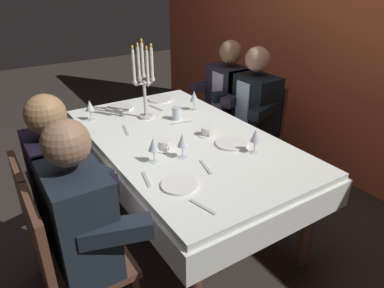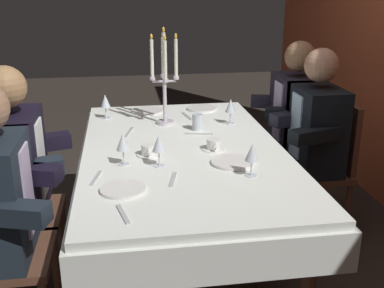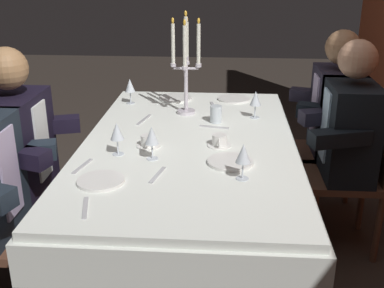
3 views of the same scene
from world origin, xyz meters
TOP-DOWN VIEW (x-y plane):
  - ground_plane at (0.00, 0.00)m, footprint 12.00×12.00m
  - dining_table at (0.00, 0.00)m, footprint 1.94×1.14m
  - candelabra at (-0.46, -0.05)m, footprint 0.19×0.19m
  - dinner_plate_0 at (0.29, 0.22)m, footprint 0.22×0.22m
  - dinner_plate_1 at (-0.78, 0.24)m, footprint 0.21×0.21m
  - dinner_plate_2 at (-0.77, -0.15)m, footprint 0.22×0.22m
  - dinner_plate_3 at (0.53, -0.34)m, footprint 0.20×0.20m
  - wine_glass_0 at (-0.40, 0.36)m, footprint 0.07×0.07m
  - wine_glass_1 at (0.26, -0.16)m, footprint 0.07×0.07m
  - wine_glass_2 at (0.22, -0.33)m, footprint 0.07×0.07m
  - wine_glass_3 at (0.45, 0.27)m, footprint 0.07×0.07m
  - wine_glass_4 at (-0.65, -0.44)m, footprint 0.07×0.07m
  - water_tumbler_0 at (-0.30, 0.13)m, footprint 0.07×0.07m
  - coffee_cup_0 at (0.10, -0.20)m, footprint 0.13×0.12m
  - coffee_cup_1 at (0.07, 0.16)m, footprint 0.13×0.12m
  - spoon_0 at (-0.21, 0.12)m, footprint 0.05×0.17m
  - fork_1 at (0.38, -0.46)m, footprint 0.17×0.06m
  - knife_2 at (-0.31, -0.29)m, footprint 0.19×0.06m
  - fork_3 at (0.76, -0.34)m, footprint 0.17×0.06m
  - knife_4 at (-0.61, 0.11)m, footprint 0.19×0.05m
  - fork_5 at (0.44, -0.11)m, footprint 0.17×0.06m
  - seated_diner_0 at (-0.59, 0.89)m, footprint 0.63×0.48m
  - seated_diner_1 at (-0.24, 0.89)m, footprint 0.63×0.48m
  - seated_diner_2 at (0.12, -0.89)m, footprint 0.63×0.48m

SIDE VIEW (x-z plane):
  - ground_plane at x=0.00m, z-range 0.00..0.00m
  - dining_table at x=0.00m, z-range 0.25..0.99m
  - seated_diner_0 at x=-0.59m, z-range 0.12..1.36m
  - seated_diner_1 at x=-0.24m, z-range 0.12..1.36m
  - seated_diner_2 at x=0.12m, z-range 0.12..1.36m
  - spoon_0 at x=-0.21m, z-range 0.74..0.75m
  - fork_1 at x=0.38m, z-range 0.74..0.75m
  - knife_2 at x=-0.31m, z-range 0.74..0.75m
  - fork_3 at x=0.76m, z-range 0.74..0.75m
  - knife_4 at x=-0.61m, z-range 0.74..0.75m
  - fork_5 at x=0.44m, z-range 0.74..0.75m
  - dinner_plate_0 at x=0.29m, z-range 0.74..0.75m
  - dinner_plate_1 at x=-0.78m, z-range 0.74..0.75m
  - dinner_plate_2 at x=-0.77m, z-range 0.74..0.75m
  - dinner_plate_3 at x=0.53m, z-range 0.74..0.75m
  - coffee_cup_0 at x=0.10m, z-range 0.74..0.80m
  - coffee_cup_1 at x=0.07m, z-range 0.74..0.80m
  - water_tumbler_0 at x=-0.30m, z-range 0.74..0.84m
  - wine_glass_1 at x=0.26m, z-range 0.77..0.94m
  - wine_glass_3 at x=0.45m, z-range 0.77..0.94m
  - wine_glass_4 at x=-0.65m, z-range 0.77..0.94m
  - wine_glass_0 at x=-0.40m, z-range 0.77..0.94m
  - wine_glass_2 at x=0.22m, z-range 0.77..0.94m
  - candelabra at x=-0.46m, z-range 0.73..1.34m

